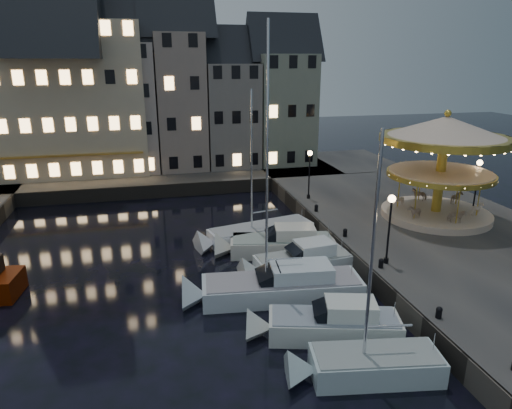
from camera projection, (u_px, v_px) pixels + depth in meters
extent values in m
plane|color=black|center=(272.00, 305.00, 24.70)|extent=(160.00, 160.00, 0.00)
cube|color=#474442|center=(436.00, 233.00, 33.16)|extent=(16.00, 56.00, 1.30)
cube|color=#474442|center=(131.00, 178.00, 48.69)|extent=(44.00, 12.00, 1.30)
cube|color=#47423A|center=(333.00, 243.00, 31.39)|extent=(0.15, 44.00, 1.30)
cube|color=#47423A|center=(151.00, 192.00, 43.57)|extent=(48.00, 0.15, 1.30)
cylinder|color=black|center=(386.00, 261.00, 26.78)|extent=(0.28, 0.28, 0.30)
cylinder|color=black|center=(389.00, 233.00, 26.25)|extent=(0.12, 0.12, 3.80)
sphere|color=#FFD18C|center=(392.00, 199.00, 25.63)|extent=(0.44, 0.44, 0.44)
cylinder|color=black|center=(308.00, 197.00, 39.29)|extent=(0.28, 0.28, 0.30)
cylinder|color=black|center=(309.00, 177.00, 38.76)|extent=(0.12, 0.12, 3.80)
sphere|color=#FFD18C|center=(310.00, 153.00, 38.14)|extent=(0.44, 0.44, 0.44)
cylinder|color=black|center=(473.00, 210.00, 35.76)|extent=(0.28, 0.28, 0.30)
cylinder|color=black|center=(476.00, 189.00, 35.23)|extent=(0.12, 0.12, 3.80)
sphere|color=#FFD18C|center=(480.00, 163.00, 34.61)|extent=(0.44, 0.44, 0.44)
cylinder|color=black|center=(439.00, 314.00, 21.07)|extent=(0.28, 0.28, 0.40)
sphere|color=black|center=(439.00, 310.00, 21.00)|extent=(0.30, 0.30, 0.30)
cylinder|color=black|center=(381.00, 264.00, 26.17)|extent=(0.28, 0.28, 0.40)
sphere|color=black|center=(381.00, 261.00, 26.10)|extent=(0.30, 0.30, 0.30)
cylinder|color=black|center=(345.00, 234.00, 30.80)|extent=(0.28, 0.28, 0.40)
sphere|color=black|center=(345.00, 230.00, 30.74)|extent=(0.30, 0.30, 0.30)
cylinder|color=black|center=(316.00, 209.00, 35.90)|extent=(0.28, 0.28, 0.40)
sphere|color=black|center=(316.00, 206.00, 35.83)|extent=(0.30, 0.30, 0.30)
cube|color=gray|center=(9.00, 121.00, 46.14)|extent=(5.00, 8.00, 11.00)
cube|color=slate|center=(66.00, 114.00, 47.19)|extent=(5.60, 8.00, 12.00)
cube|color=#A8978F|center=(126.00, 108.00, 48.38)|extent=(6.20, 8.00, 13.00)
cube|color=gray|center=(180.00, 102.00, 49.50)|extent=(5.00, 8.00, 14.00)
cube|color=slate|center=(230.00, 115.00, 51.16)|extent=(5.60, 8.00, 11.00)
cube|color=gray|center=(281.00, 109.00, 52.34)|extent=(6.20, 8.00, 12.00)
cube|color=beige|center=(64.00, 100.00, 46.75)|extent=(16.00, 9.00, 15.00)
cube|color=silver|center=(375.00, 367.00, 19.05)|extent=(5.61, 2.88, 1.30)
cube|color=gray|center=(376.00, 353.00, 18.84)|extent=(5.32, 2.68, 0.10)
cylinder|color=silver|center=(373.00, 250.00, 17.39)|extent=(0.14, 0.14, 9.36)
cube|color=silver|center=(334.00, 329.00, 21.76)|extent=(6.51, 3.64, 1.30)
cube|color=gray|center=(334.00, 316.00, 21.56)|extent=(6.17, 3.39, 0.10)
cube|color=silver|center=(351.00, 309.00, 21.40)|extent=(2.68, 2.12, 0.80)
cube|color=black|center=(324.00, 310.00, 21.47)|extent=(1.42, 1.68, 0.89)
cube|color=silver|center=(282.00, 290.00, 25.41)|extent=(9.05, 3.55, 1.30)
cube|color=gray|center=(282.00, 279.00, 25.20)|extent=(8.59, 3.29, 0.10)
cube|color=silver|center=(301.00, 271.00, 25.20)|extent=(3.54, 2.31, 0.80)
cube|color=black|center=(270.00, 275.00, 25.02)|extent=(1.62, 1.97, 1.06)
cylinder|color=silver|center=(267.00, 176.00, 23.31)|extent=(0.14, 0.14, 11.87)
cube|color=silver|center=(303.00, 265.00, 28.48)|extent=(6.15, 2.89, 1.30)
cube|color=gray|center=(304.00, 255.00, 28.28)|extent=(5.84, 2.68, 0.10)
cube|color=silver|center=(314.00, 248.00, 28.38)|extent=(2.43, 1.94, 0.80)
cube|color=black|center=(297.00, 252.00, 28.03)|extent=(1.20, 1.70, 0.88)
cube|color=silver|center=(282.00, 247.00, 31.25)|extent=(7.36, 3.63, 1.30)
cube|color=gray|center=(282.00, 238.00, 31.05)|extent=(6.98, 3.38, 0.10)
cube|color=silver|center=(295.00, 232.00, 30.95)|extent=(2.96, 2.23, 0.80)
cube|color=black|center=(274.00, 234.00, 30.92)|extent=(1.48, 1.84, 0.95)
cube|color=white|center=(261.00, 234.00, 33.54)|extent=(8.04, 3.93, 1.30)
cube|color=#93969C|center=(261.00, 226.00, 33.33)|extent=(7.62, 3.67, 0.10)
cylinder|color=silver|center=(251.00, 157.00, 31.44)|extent=(0.14, 0.14, 10.40)
cylinder|color=beige|center=(435.00, 214.00, 34.59)|extent=(7.99, 7.99, 0.50)
cylinder|color=gold|center=(441.00, 171.00, 33.58)|extent=(0.70, 0.70, 6.19)
cylinder|color=beige|center=(440.00, 172.00, 33.61)|extent=(7.39, 7.39, 0.18)
cylinder|color=gold|center=(440.00, 175.00, 33.66)|extent=(7.67, 7.67, 0.35)
cone|color=beige|center=(446.00, 127.00, 32.61)|extent=(9.18, 9.18, 1.60)
cylinder|color=gold|center=(445.00, 139.00, 32.87)|extent=(9.18, 9.18, 0.50)
sphere|color=gold|center=(448.00, 113.00, 32.31)|extent=(0.50, 0.50, 0.50)
imported|color=beige|center=(460.00, 199.00, 35.72)|extent=(1.67, 1.21, 1.00)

